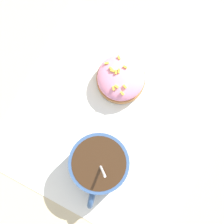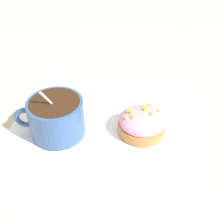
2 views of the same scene
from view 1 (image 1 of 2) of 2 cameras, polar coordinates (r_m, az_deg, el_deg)
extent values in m
plane|color=#C6B793|center=(0.65, 0.03, -1.51)|extent=(3.00, 3.00, 0.00)
cube|color=white|center=(0.65, 0.03, -1.49)|extent=(0.37, 0.38, 0.00)
cylinder|color=#335184|center=(0.61, -1.90, -7.83)|extent=(0.09, 0.09, 0.07)
cylinder|color=#331E0F|center=(0.58, -2.00, -7.85)|extent=(0.08, 0.08, 0.01)
torus|color=#335184|center=(0.61, -3.04, -12.66)|extent=(0.04, 0.01, 0.04)
ellipsoid|color=silver|center=(0.64, -0.68, -10.11)|extent=(0.03, 0.03, 0.01)
cylinder|color=silver|center=(0.59, -2.02, -7.73)|extent=(0.03, 0.04, 0.09)
cylinder|color=#B2753D|center=(0.65, 1.35, 4.97)|extent=(0.08, 0.08, 0.02)
ellipsoid|color=pink|center=(0.64, 1.39, 5.26)|extent=(0.08, 0.08, 0.03)
cube|color=yellow|center=(0.62, 1.05, 6.29)|extent=(0.01, 0.00, 0.00)
cube|color=yellow|center=(0.62, 0.61, 6.11)|extent=(0.01, 0.00, 0.00)
cube|color=yellow|center=(0.63, 1.07, 8.28)|extent=(0.01, 0.01, 0.00)
cube|color=yellow|center=(0.62, 0.69, 3.90)|extent=(0.00, 0.01, 0.00)
cube|color=yellow|center=(0.63, -0.82, 7.45)|extent=(0.01, 0.01, 0.00)
cube|color=yellow|center=(0.62, 2.02, 6.87)|extent=(0.00, 0.01, 0.00)
cube|color=yellow|center=(0.62, 1.45, 2.89)|extent=(0.01, 0.01, 0.00)
cube|color=yellow|center=(0.62, 0.23, 3.61)|extent=(0.01, 0.01, 0.00)
cube|color=yellow|center=(0.62, 1.71, 3.99)|extent=(0.01, 0.01, 0.00)
cube|color=yellow|center=(0.62, 0.09, 6.31)|extent=(0.00, 0.01, 0.00)
cube|color=yellow|center=(0.62, -0.16, 6.64)|extent=(0.01, 0.01, 0.00)
camera|label=2|loc=(0.47, 46.83, -5.16)|focal=42.00mm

